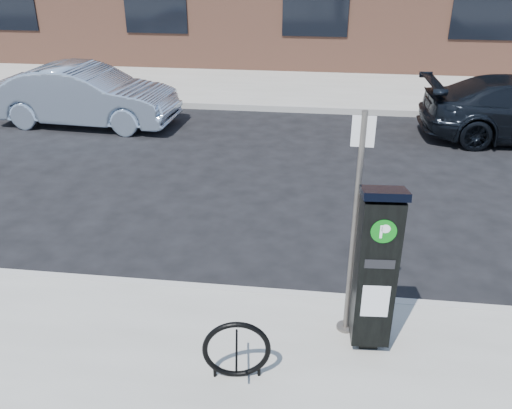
% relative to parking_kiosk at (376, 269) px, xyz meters
% --- Properties ---
extents(ground, '(120.00, 120.00, 0.00)m').
position_rel_parking_kiosk_xyz_m(ground, '(-0.99, 0.82, -1.09)').
color(ground, black).
rests_on(ground, ground).
extents(sidewalk_far, '(60.00, 12.00, 0.15)m').
position_rel_parking_kiosk_xyz_m(sidewalk_far, '(-0.99, 14.82, -1.01)').
color(sidewalk_far, gray).
rests_on(sidewalk_far, ground).
extents(curb_near, '(60.00, 0.12, 0.16)m').
position_rel_parking_kiosk_xyz_m(curb_near, '(-0.99, 0.80, -1.01)').
color(curb_near, '#9E9B93').
rests_on(curb_near, ground).
extents(curb_far, '(60.00, 0.12, 0.16)m').
position_rel_parking_kiosk_xyz_m(curb_far, '(-0.99, 8.84, -1.01)').
color(curb_far, '#9E9B93').
rests_on(curb_far, ground).
extents(parking_kiosk, '(0.44, 0.39, 1.83)m').
position_rel_parking_kiosk_xyz_m(parking_kiosk, '(0.00, 0.00, 0.00)').
color(parking_kiosk, black).
rests_on(parking_kiosk, sidewalk_near).
extents(sign_pole, '(0.22, 0.20, 2.46)m').
position_rel_parking_kiosk_xyz_m(sign_pole, '(-0.22, 0.23, 0.28)').
color(sign_pole, '#534D49').
rests_on(sign_pole, sidewalk_near).
extents(bike_rack, '(0.66, 0.15, 0.66)m').
position_rel_parking_kiosk_xyz_m(bike_rack, '(-1.29, -0.64, -0.62)').
color(bike_rack, black).
rests_on(bike_rack, sidewalk_near).
extents(car_silver, '(4.29, 1.73, 1.39)m').
position_rel_parking_kiosk_xyz_m(car_silver, '(-6.10, 7.23, -0.39)').
color(car_silver, '#99ADC3').
rests_on(car_silver, ground).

